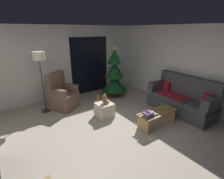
# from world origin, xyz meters

# --- Properties ---
(ground_plane) EXTENTS (7.00, 7.00, 0.00)m
(ground_plane) POSITION_xyz_m (0.00, 0.00, 0.00)
(ground_plane) COLOR #9E9384
(wall_back) EXTENTS (5.72, 0.12, 2.50)m
(wall_back) POSITION_xyz_m (0.00, 3.06, 1.25)
(wall_back) COLOR silver
(wall_back) RESTS_ON ground
(wall_right) EXTENTS (0.12, 6.00, 2.50)m
(wall_right) POSITION_xyz_m (2.86, 0.00, 1.25)
(wall_right) COLOR silver
(wall_right) RESTS_ON ground
(patio_door_frame) EXTENTS (1.60, 0.02, 2.20)m
(patio_door_frame) POSITION_xyz_m (0.96, 2.99, 1.10)
(patio_door_frame) COLOR silver
(patio_door_frame) RESTS_ON ground
(patio_door_glass) EXTENTS (1.50, 0.02, 2.10)m
(patio_door_glass) POSITION_xyz_m (0.96, 2.97, 1.05)
(patio_door_glass) COLOR black
(patio_door_glass) RESTS_ON ground
(couch) EXTENTS (0.81, 1.95, 1.08)m
(couch) POSITION_xyz_m (2.32, -0.16, 0.40)
(couch) COLOR #3D3D42
(couch) RESTS_ON ground
(coffee_table) EXTENTS (1.10, 0.40, 0.39)m
(coffee_table) POSITION_xyz_m (1.13, -0.27, 0.26)
(coffee_table) COLOR #9E7547
(coffee_table) RESTS_ON ground
(remote_graphite) EXTENTS (0.16, 0.07, 0.02)m
(remote_graphite) POSITION_xyz_m (0.97, -0.36, 0.40)
(remote_graphite) COLOR #333338
(remote_graphite) RESTS_ON coffee_table
(remote_white) EXTENTS (0.08, 0.16, 0.02)m
(remote_white) POSITION_xyz_m (0.99, -0.25, 0.40)
(remote_white) COLOR silver
(remote_white) RESTS_ON coffee_table
(book_stack) EXTENTS (0.25, 0.23, 0.11)m
(book_stack) POSITION_xyz_m (0.76, -0.30, 0.44)
(book_stack) COLOR #285684
(book_stack) RESTS_ON coffee_table
(cell_phone) EXTENTS (0.10, 0.16, 0.01)m
(cell_phone) POSITION_xyz_m (0.74, -0.29, 0.50)
(cell_phone) COLOR black
(cell_phone) RESTS_ON book_stack
(christmas_tree) EXTENTS (0.90, 0.90, 1.82)m
(christmas_tree) POSITION_xyz_m (1.47, 2.07, 0.81)
(christmas_tree) COLOR #4C1E19
(christmas_tree) RESTS_ON ground
(armchair) EXTENTS (0.94, 0.94, 1.13)m
(armchair) POSITION_xyz_m (-0.47, 2.14, 0.40)
(armchair) COLOR brown
(armchair) RESTS_ON ground
(floor_lamp) EXTENTS (0.32, 0.32, 1.78)m
(floor_lamp) POSITION_xyz_m (-0.99, 2.20, 1.51)
(floor_lamp) COLOR #2D2D30
(floor_lamp) RESTS_ON ground
(ottoman) EXTENTS (0.44, 0.44, 0.41)m
(ottoman) POSITION_xyz_m (0.28, 0.90, 0.20)
(ottoman) COLOR beige
(ottoman) RESTS_ON ground
(teddy_bear_chestnut) EXTENTS (0.21, 0.22, 0.29)m
(teddy_bear_chestnut) POSITION_xyz_m (0.29, 0.89, 0.53)
(teddy_bear_chestnut) COLOR brown
(teddy_bear_chestnut) RESTS_ON ottoman
(teddy_bear_honey_by_tree) EXTENTS (0.21, 0.22, 0.29)m
(teddy_bear_honey_by_tree) POSITION_xyz_m (0.64, 1.89, 0.12)
(teddy_bear_honey_by_tree) COLOR tan
(teddy_bear_honey_by_tree) RESTS_ON ground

